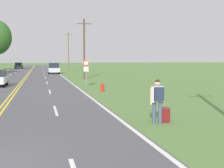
{
  "coord_description": "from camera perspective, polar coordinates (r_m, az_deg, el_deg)",
  "views": [
    {
      "loc": [
        1.89,
        -7.57,
        2.48
      ],
      "look_at": [
        5.47,
        7.88,
        1.21
      ],
      "focal_mm": 50.0,
      "sensor_mm": 36.0,
      "label": 1
    }
  ],
  "objects": [
    {
      "name": "utility_pole_midground",
      "position": [
        38.95,
        -5.11,
        6.6
      ],
      "size": [
        1.8,
        0.24,
        7.42
      ],
      "color": "brown",
      "rests_on": "ground"
    },
    {
      "name": "traffic_sign",
      "position": [
        28.08,
        -4.77,
        3.24
      ],
      "size": [
        0.6,
        0.1,
        2.43
      ],
      "color": "gray",
      "rests_on": "ground"
    },
    {
      "name": "hitchhiker_person",
      "position": [
        12.09,
        8.35,
        -2.31
      ],
      "size": [
        0.58,
        0.41,
        1.7
      ],
      "rotation": [
        0.0,
        0.0,
        1.57
      ],
      "color": "#475175",
      "rests_on": "ground"
    },
    {
      "name": "utility_pole_far",
      "position": [
        70.27,
        -7.98,
        6.12
      ],
      "size": [
        1.8,
        0.24,
        8.5
      ],
      "color": "brown",
      "rests_on": "ground"
    },
    {
      "name": "car_silver_suv_mid_near",
      "position": [
        53.33,
        -10.6,
        2.89
      ],
      "size": [
        1.84,
        4.21,
        1.84
      ],
      "rotation": [
        0.0,
        0.0,
        -1.57
      ],
      "color": "black",
      "rests_on": "ground"
    },
    {
      "name": "car_dark_grey_van_mid_far",
      "position": [
        85.46,
        -16.67,
        3.29
      ],
      "size": [
        2.0,
        4.15,
        1.55
      ],
      "rotation": [
        0.0,
        0.0,
        1.53
      ],
      "color": "black",
      "rests_on": "ground"
    },
    {
      "name": "fire_hydrant",
      "position": [
        23.72,
        -1.8,
        -0.59
      ],
      "size": [
        0.41,
        0.25,
        0.67
      ],
      "color": "red",
      "rests_on": "ground"
    },
    {
      "name": "suitcase",
      "position": [
        12.4,
        9.67,
        -5.68
      ],
      "size": [
        0.38,
        0.14,
        0.62
      ],
      "rotation": [
        0.0,
        0.0,
        1.57
      ],
      "color": "maroon",
      "rests_on": "ground"
    }
  ]
}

